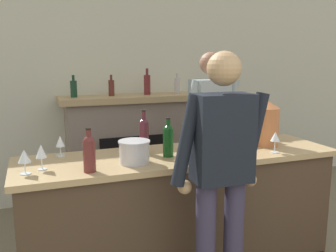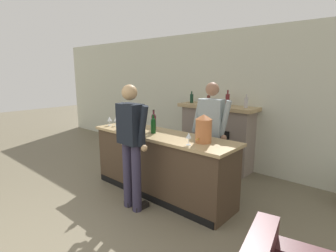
{
  "view_description": "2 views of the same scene",
  "coord_description": "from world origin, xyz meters",
  "px_view_note": "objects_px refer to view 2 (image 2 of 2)",
  "views": [
    {
      "loc": [
        -1.28,
        -0.19,
        1.74
      ],
      "look_at": [
        -0.18,
        2.78,
        1.15
      ],
      "focal_mm": 40.0,
      "sensor_mm": 36.0,
      "label": 1
    },
    {
      "loc": [
        2.5,
        -0.47,
        1.93
      ],
      "look_at": [
        -0.21,
        2.61,
        1.09
      ],
      "focal_mm": 28.0,
      "sensor_mm": 36.0,
      "label": 2
    }
  ],
  "objects_px": {
    "wine_glass_front_right": "(189,136)",
    "person_customer": "(131,142)",
    "wine_bottle_rose_blush": "(153,125)",
    "ice_bucket_steel": "(137,126)",
    "person_bartender": "(211,133)",
    "wine_glass_back_row": "(109,119)",
    "wine_bottle_burgundy_dark": "(154,121)",
    "wine_glass_near_bucket": "(135,118)",
    "wine_glass_by_dispenser": "(116,119)",
    "copper_dispenser": "(204,128)",
    "wine_bottle_cabernet_heavy": "(119,122)",
    "fireplace_stone": "(216,136)"
  },
  "relations": [
    {
      "from": "wine_bottle_rose_blush",
      "to": "wine_glass_near_bucket",
      "type": "xyz_separation_m",
      "value": [
        -0.76,
        0.3,
        -0.03
      ]
    },
    {
      "from": "ice_bucket_steel",
      "to": "wine_glass_near_bucket",
      "type": "bearing_deg",
      "value": 141.34
    },
    {
      "from": "ice_bucket_steel",
      "to": "wine_bottle_burgundy_dark",
      "type": "bearing_deg",
      "value": 58.89
    },
    {
      "from": "wine_bottle_burgundy_dark",
      "to": "fireplace_stone",
      "type": "bearing_deg",
      "value": 79.74
    },
    {
      "from": "person_bartender",
      "to": "wine_glass_back_row",
      "type": "bearing_deg",
      "value": -156.93
    },
    {
      "from": "wine_bottle_burgundy_dark",
      "to": "wine_glass_near_bucket",
      "type": "bearing_deg",
      "value": 166.83
    },
    {
      "from": "person_customer",
      "to": "copper_dispenser",
      "type": "xyz_separation_m",
      "value": [
        0.76,
        0.63,
        0.2
      ]
    },
    {
      "from": "wine_bottle_cabernet_heavy",
      "to": "person_customer",
      "type": "bearing_deg",
      "value": -27.9
    },
    {
      "from": "fireplace_stone",
      "to": "wine_bottle_cabernet_heavy",
      "type": "bearing_deg",
      "value": -111.89
    },
    {
      "from": "wine_bottle_cabernet_heavy",
      "to": "wine_glass_back_row",
      "type": "bearing_deg",
      "value": 167.2
    },
    {
      "from": "wine_bottle_burgundy_dark",
      "to": "ice_bucket_steel",
      "type": "bearing_deg",
      "value": -121.11
    },
    {
      "from": "wine_glass_back_row",
      "to": "copper_dispenser",
      "type": "bearing_deg",
      "value": 4.21
    },
    {
      "from": "ice_bucket_steel",
      "to": "wine_glass_by_dispenser",
      "type": "relative_size",
      "value": 1.3
    },
    {
      "from": "wine_bottle_cabernet_heavy",
      "to": "wine_glass_near_bucket",
      "type": "bearing_deg",
      "value": 107.14
    },
    {
      "from": "wine_bottle_burgundy_dark",
      "to": "wine_bottle_rose_blush",
      "type": "bearing_deg",
      "value": -47.61
    },
    {
      "from": "person_bartender",
      "to": "wine_glass_back_row",
      "type": "distance_m",
      "value": 1.83
    },
    {
      "from": "wine_glass_front_right",
      "to": "person_customer",
      "type": "bearing_deg",
      "value": -150.12
    },
    {
      "from": "ice_bucket_steel",
      "to": "person_customer",
      "type": "bearing_deg",
      "value": -49.37
    },
    {
      "from": "person_bartender",
      "to": "wine_bottle_cabernet_heavy",
      "type": "distance_m",
      "value": 1.52
    },
    {
      "from": "fireplace_stone",
      "to": "wine_glass_by_dispenser",
      "type": "height_order",
      "value": "fireplace_stone"
    },
    {
      "from": "person_customer",
      "to": "person_bartender",
      "type": "relative_size",
      "value": 1.0
    },
    {
      "from": "person_customer",
      "to": "wine_glass_back_row",
      "type": "height_order",
      "value": "person_customer"
    },
    {
      "from": "wine_glass_near_bucket",
      "to": "wine_bottle_burgundy_dark",
      "type": "bearing_deg",
      "value": -13.17
    },
    {
      "from": "wine_bottle_burgundy_dark",
      "to": "wine_bottle_rose_blush",
      "type": "xyz_separation_m",
      "value": [
        0.14,
        -0.16,
        -0.02
      ]
    },
    {
      "from": "wine_glass_by_dispenser",
      "to": "wine_bottle_cabernet_heavy",
      "type": "bearing_deg",
      "value": -27.87
    },
    {
      "from": "person_customer",
      "to": "wine_bottle_cabernet_heavy",
      "type": "height_order",
      "value": "person_customer"
    },
    {
      "from": "person_bartender",
      "to": "copper_dispenser",
      "type": "relative_size",
      "value": 4.59
    },
    {
      "from": "person_bartender",
      "to": "wine_bottle_rose_blush",
      "type": "bearing_deg",
      "value": -136.43
    },
    {
      "from": "person_customer",
      "to": "wine_glass_by_dispenser",
      "type": "relative_size",
      "value": 10.21
    },
    {
      "from": "fireplace_stone",
      "to": "wine_bottle_cabernet_heavy",
      "type": "relative_size",
      "value": 5.52
    },
    {
      "from": "person_bartender",
      "to": "wine_bottle_burgundy_dark",
      "type": "height_order",
      "value": "person_bartender"
    },
    {
      "from": "fireplace_stone",
      "to": "wine_bottle_rose_blush",
      "type": "relative_size",
      "value": 5.44
    },
    {
      "from": "wine_glass_near_bucket",
      "to": "wine_glass_by_dispenser",
      "type": "height_order",
      "value": "wine_glass_by_dispenser"
    },
    {
      "from": "person_customer",
      "to": "ice_bucket_steel",
      "type": "xyz_separation_m",
      "value": [
        -0.43,
        0.5,
        0.09
      ]
    },
    {
      "from": "wine_bottle_burgundy_dark",
      "to": "wine_glass_front_right",
      "type": "relative_size",
      "value": 2.05
    },
    {
      "from": "person_bartender",
      "to": "fireplace_stone",
      "type": "bearing_deg",
      "value": 116.22
    },
    {
      "from": "copper_dispenser",
      "to": "wine_glass_front_right",
      "type": "xyz_separation_m",
      "value": [
        -0.07,
        -0.24,
        -0.07
      ]
    },
    {
      "from": "ice_bucket_steel",
      "to": "wine_glass_near_bucket",
      "type": "xyz_separation_m",
      "value": [
        -0.48,
        0.38,
        0.02
      ]
    },
    {
      "from": "person_customer",
      "to": "wine_glass_by_dispenser",
      "type": "bearing_deg",
      "value": 152.11
    },
    {
      "from": "wine_bottle_cabernet_heavy",
      "to": "wine_glass_by_dispenser",
      "type": "bearing_deg",
      "value": 152.13
    },
    {
      "from": "wine_glass_front_right",
      "to": "wine_glass_near_bucket",
      "type": "distance_m",
      "value": 1.67
    },
    {
      "from": "wine_bottle_rose_blush",
      "to": "wine_glass_by_dispenser",
      "type": "height_order",
      "value": "wine_bottle_rose_blush"
    },
    {
      "from": "wine_glass_front_right",
      "to": "person_bartender",
      "type": "bearing_deg",
      "value": 101.79
    },
    {
      "from": "wine_glass_front_right",
      "to": "wine_glass_near_bucket",
      "type": "bearing_deg",
      "value": 163.1
    },
    {
      "from": "person_customer",
      "to": "person_bartender",
      "type": "distance_m",
      "value": 1.31
    },
    {
      "from": "wine_bottle_rose_blush",
      "to": "ice_bucket_steel",
      "type": "bearing_deg",
      "value": -164.37
    },
    {
      "from": "person_bartender",
      "to": "wine_bottle_rose_blush",
      "type": "xyz_separation_m",
      "value": [
        -0.66,
        -0.63,
        0.14
      ]
    },
    {
      "from": "wine_bottle_cabernet_heavy",
      "to": "wine_glass_by_dispenser",
      "type": "relative_size",
      "value": 1.69
    },
    {
      "from": "ice_bucket_steel",
      "to": "wine_glass_back_row",
      "type": "bearing_deg",
      "value": -179.54
    },
    {
      "from": "wine_bottle_rose_blush",
      "to": "wine_glass_back_row",
      "type": "distance_m",
      "value": 1.02
    }
  ]
}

